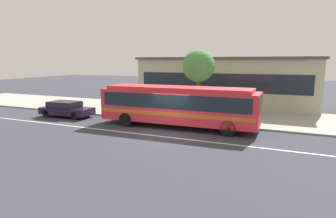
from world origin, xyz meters
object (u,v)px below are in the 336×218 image
at_px(sedan_behind_bus, 66,108).
at_px(bus_stop_sign, 259,105).
at_px(pedestrian_standing_by_tree, 142,101).
at_px(pedestrian_walking_along_curb, 224,107).
at_px(street_tree_near_stop, 199,66).
at_px(transit_bus, 178,104).
at_px(pedestrian_waiting_near_sign, 254,109).

xyz_separation_m(sedan_behind_bus, bus_stop_sign, (15.17, 1.93, 0.93)).
distance_m(sedan_behind_bus, pedestrian_standing_by_tree, 6.37).
bearing_deg(sedan_behind_bus, pedestrian_walking_along_curb, 16.68).
bearing_deg(pedestrian_walking_along_curb, sedan_behind_bus, -163.32).
relative_size(pedestrian_walking_along_curb, street_tree_near_stop, 0.30).
distance_m(sedan_behind_bus, street_tree_near_stop, 11.57).
distance_m(pedestrian_walking_along_curb, pedestrian_standing_by_tree, 7.22).
height_order(pedestrian_walking_along_curb, pedestrian_standing_by_tree, pedestrian_standing_by_tree).
xyz_separation_m(transit_bus, street_tree_near_stop, (-0.04, 4.66, 2.50)).
relative_size(sedan_behind_bus, bus_stop_sign, 1.86).
height_order(sedan_behind_bus, pedestrian_walking_along_curb, pedestrian_walking_along_curb).
bearing_deg(bus_stop_sign, street_tree_near_stop, 150.91).
bearing_deg(street_tree_near_stop, bus_stop_sign, -29.09).
relative_size(bus_stop_sign, street_tree_near_stop, 0.44).
bearing_deg(pedestrian_waiting_near_sign, pedestrian_standing_by_tree, 177.22).
distance_m(sedan_behind_bus, bus_stop_sign, 15.32).
xyz_separation_m(sedan_behind_bus, pedestrian_standing_by_tree, (5.18, 3.69, 0.38)).
distance_m(bus_stop_sign, street_tree_near_stop, 6.51).
xyz_separation_m(bus_stop_sign, street_tree_near_stop, (-5.25, 2.92, 2.50)).
bearing_deg(sedan_behind_bus, transit_bus, 1.12).
bearing_deg(transit_bus, bus_stop_sign, 18.43).
height_order(pedestrian_waiting_near_sign, pedestrian_standing_by_tree, pedestrian_waiting_near_sign).
bearing_deg(pedestrian_standing_by_tree, bus_stop_sign, -9.96).
distance_m(transit_bus, sedan_behind_bus, 10.01).
relative_size(transit_bus, street_tree_near_stop, 2.05).
xyz_separation_m(transit_bus, sedan_behind_bus, (-9.96, -0.19, -0.93)).
height_order(pedestrian_walking_along_curb, bus_stop_sign, bus_stop_sign).
distance_m(transit_bus, pedestrian_walking_along_curb, 4.32).
bearing_deg(pedestrian_standing_by_tree, pedestrian_waiting_near_sign, -2.78).
relative_size(pedestrian_waiting_near_sign, pedestrian_standing_by_tree, 1.02).
height_order(transit_bus, pedestrian_waiting_near_sign, transit_bus).
height_order(pedestrian_walking_along_curb, street_tree_near_stop, street_tree_near_stop).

